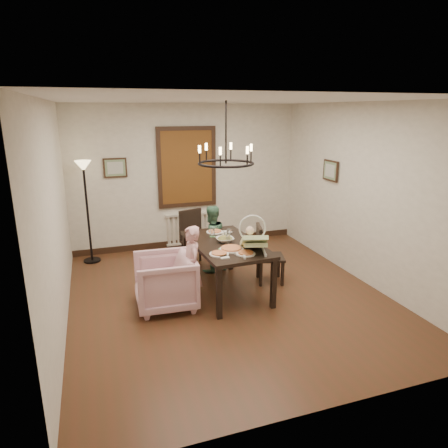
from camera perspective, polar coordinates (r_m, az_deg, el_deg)
room_shell at (r=5.91m, az=-0.52°, el=3.54°), size 4.51×5.00×2.81m
dining_table at (r=5.97m, az=0.26°, el=-3.47°), size 1.02×1.70×0.77m
chair_far at (r=6.99m, az=-3.92°, el=-2.17°), size 0.56×0.56×1.01m
chair_right at (r=6.39m, az=6.66°, el=-4.25°), size 0.52×0.52×0.95m
armchair at (r=5.66m, az=-8.40°, el=-8.13°), size 0.88×0.86×0.76m
elderly_woman at (r=5.58m, az=-4.66°, el=-7.15°), size 0.24×0.36×0.97m
seated_man at (r=6.78m, az=-1.82°, el=-2.93°), size 0.54×0.47×0.95m
baby_bouncer at (r=5.52m, az=4.25°, el=-2.24°), size 0.54×0.64×0.36m
salad_bowl at (r=5.97m, az=0.14°, el=-2.20°), size 0.32×0.32×0.08m
pizza_platter at (r=5.63m, az=1.04°, el=-3.54°), size 0.33×0.33×0.04m
drinking_glass at (r=5.89m, az=0.59°, el=-2.20°), size 0.06×0.06×0.13m
window_blinds at (r=7.86m, az=-5.31°, el=8.06°), size 1.00×0.03×1.40m
radiator at (r=8.15m, az=-5.12°, el=-0.66°), size 0.92×0.12×0.62m
picture_back at (r=7.67m, az=-15.28°, el=7.75°), size 0.42×0.03×0.36m
picture_right at (r=7.30m, az=14.98°, el=7.38°), size 0.03×0.42×0.36m
floor_lamp at (r=7.49m, az=-18.89°, el=1.40°), size 0.30×0.30×1.80m
chandelier at (r=5.67m, az=0.27°, el=8.65°), size 0.80×0.80×0.04m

